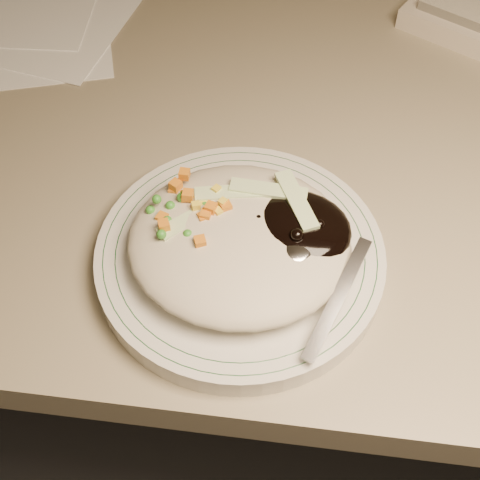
# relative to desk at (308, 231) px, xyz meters

# --- Properties ---
(desk) EXTENTS (1.40, 0.70, 0.74)m
(desk) POSITION_rel_desk_xyz_m (0.00, 0.00, 0.00)
(desk) COLOR gray
(desk) RESTS_ON ground
(plate) EXTENTS (0.26, 0.26, 0.02)m
(plate) POSITION_rel_desk_xyz_m (-0.06, -0.20, 0.21)
(plate) COLOR silver
(plate) RESTS_ON desk
(plate_rim) EXTENTS (0.24, 0.24, 0.00)m
(plate_rim) POSITION_rel_desk_xyz_m (-0.06, -0.20, 0.22)
(plate_rim) COLOR #144723
(plate_rim) RESTS_ON plate
(meal) EXTENTS (0.21, 0.19, 0.05)m
(meal) POSITION_rel_desk_xyz_m (-0.06, -0.21, 0.24)
(meal) COLOR #B4AB92
(meal) RESTS_ON plate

